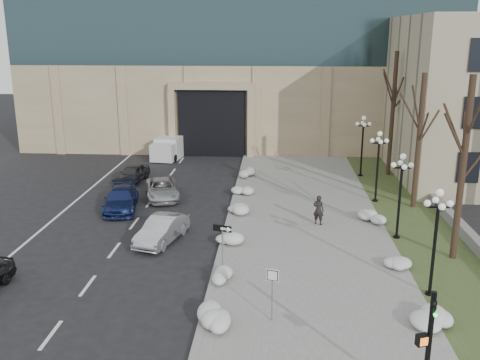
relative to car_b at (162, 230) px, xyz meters
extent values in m
cube|color=gray|center=(7.77, 2.67, -0.62)|extent=(9.00, 40.00, 0.12)
cube|color=gray|center=(3.27, 2.67, -0.61)|extent=(0.30, 40.00, 0.14)
cube|color=#394824|center=(14.27, 2.67, -0.63)|extent=(4.00, 40.00, 0.10)
cube|color=gray|center=(16.27, 4.67, -0.33)|extent=(0.50, 30.00, 0.70)
cube|color=tan|center=(2.27, 30.67, 3.32)|extent=(40.00, 20.00, 8.00)
cube|color=black|center=(0.27, 21.67, 2.32)|extent=(6.00, 2.50, 6.00)
cube|color=tan|center=(0.27, 20.27, 5.62)|extent=(7.50, 0.60, 0.60)
cube|color=tan|center=(-3.23, 20.27, 2.32)|extent=(0.60, 0.60, 6.00)
cube|color=tan|center=(3.77, 20.27, 2.32)|extent=(0.60, 0.60, 6.00)
cube|color=black|center=(18.27, 7.67, 1.82)|extent=(1.40, 0.25, 2.00)
cube|color=black|center=(18.27, 7.67, 5.32)|extent=(1.40, 0.25, 2.00)
imported|color=#AAADB2|center=(0.00, 0.00, 0.00)|extent=(2.47, 4.38, 1.37)
imported|color=navy|center=(-3.69, 5.16, 0.00)|extent=(2.68, 4.97, 1.37)
imported|color=#B6B6B6|center=(-1.62, 7.75, -0.05)|extent=(3.19, 4.93, 1.26)
imported|color=#302F35|center=(-4.66, 11.56, -0.03)|extent=(2.16, 4.02, 1.30)
imported|color=black|center=(8.48, 2.94, 0.31)|extent=(0.75, 0.64, 1.75)
cube|color=silver|center=(-3.31, 20.87, 0.26)|extent=(2.65, 4.94, 1.89)
cube|color=silver|center=(-3.67, 18.06, 0.17)|extent=(2.16, 1.75, 1.51)
cylinder|color=black|center=(-4.58, 18.37, -0.35)|extent=(0.32, 0.69, 0.66)
cylinder|color=black|center=(-2.71, 18.13, -0.35)|extent=(0.32, 0.69, 0.66)
cylinder|color=black|center=(-4.07, 22.39, -0.35)|extent=(0.32, 0.69, 0.66)
cylinder|color=black|center=(-2.20, 22.16, -0.35)|extent=(0.32, 0.69, 0.66)
cylinder|color=slate|center=(3.63, -3.95, 0.53)|extent=(0.06, 0.06, 2.42)
cube|color=black|center=(3.63, -3.95, 1.65)|extent=(0.86, 0.28, 0.30)
cube|color=white|center=(3.76, -4.02, 1.65)|extent=(0.41, 0.13, 0.11)
cone|color=white|center=(3.98, -4.09, 1.65)|extent=(0.26, 0.29, 0.24)
cylinder|color=slate|center=(5.92, -7.91, 0.42)|extent=(0.06, 0.06, 2.21)
cube|color=white|center=(5.92, -7.91, 1.32)|extent=(0.48, 0.15, 0.48)
cube|color=black|center=(5.92, -7.94, 1.32)|extent=(0.41, 0.11, 0.42)
cube|color=white|center=(5.91, -7.94, 1.32)|extent=(0.35, 0.09, 0.36)
cylinder|color=black|center=(10.40, -12.61, 1.26)|extent=(0.16, 0.16, 3.89)
imported|color=black|center=(10.40, -12.61, 2.52)|extent=(0.43, 0.87, 0.17)
sphere|color=#19E533|center=(10.45, -12.74, 2.57)|extent=(0.12, 0.12, 0.12)
cube|color=black|center=(10.17, -12.69, 1.74)|extent=(0.39, 0.30, 0.34)
cube|color=orange|center=(10.21, -12.79, 1.74)|extent=(0.24, 0.10, 0.24)
ellipsoid|color=silver|center=(3.68, -8.29, -0.38)|extent=(1.10, 1.60, 0.36)
ellipsoid|color=silver|center=(3.70, -4.48, -0.38)|extent=(1.10, 1.60, 0.36)
ellipsoid|color=silver|center=(3.48, -0.18, -0.38)|extent=(1.10, 1.60, 0.36)
ellipsoid|color=silver|center=(3.77, 4.74, -0.38)|extent=(1.10, 1.60, 0.36)
ellipsoid|color=silver|center=(3.80, 8.77, -0.38)|extent=(1.10, 1.60, 0.36)
ellipsoid|color=silver|center=(3.75, 13.42, -0.38)|extent=(1.10, 1.60, 0.36)
ellipsoid|color=silver|center=(11.97, -8.05, -0.38)|extent=(1.10, 1.60, 0.36)
ellipsoid|color=silver|center=(11.64, -2.91, -0.38)|extent=(1.10, 1.60, 0.36)
ellipsoid|color=silver|center=(11.64, 3.77, -0.38)|extent=(1.10, 1.60, 0.36)
cylinder|color=black|center=(12.57, -5.33, -0.58)|extent=(0.36, 0.36, 0.20)
cylinder|color=black|center=(12.57, -5.33, 1.32)|extent=(0.14, 0.14, 4.00)
cylinder|color=black|center=(12.57, -5.33, 3.32)|extent=(0.10, 0.90, 0.10)
cylinder|color=black|center=(12.57, -5.33, 3.32)|extent=(0.90, 0.10, 0.10)
sphere|color=white|center=(12.57, -5.33, 3.92)|extent=(0.32, 0.32, 0.32)
sphere|color=white|center=(13.02, -5.33, 3.47)|extent=(0.28, 0.28, 0.28)
sphere|color=white|center=(12.12, -5.33, 3.47)|extent=(0.28, 0.28, 0.28)
sphere|color=white|center=(12.57, -4.88, 3.47)|extent=(0.28, 0.28, 0.28)
sphere|color=white|center=(12.57, -5.78, 3.47)|extent=(0.28, 0.28, 0.28)
cylinder|color=black|center=(12.57, 1.17, -0.58)|extent=(0.36, 0.36, 0.20)
cylinder|color=black|center=(12.57, 1.17, 1.32)|extent=(0.14, 0.14, 4.00)
cylinder|color=black|center=(12.57, 1.17, 3.32)|extent=(0.10, 0.90, 0.10)
cylinder|color=black|center=(12.57, 1.17, 3.32)|extent=(0.90, 0.10, 0.10)
sphere|color=white|center=(12.57, 1.17, 3.92)|extent=(0.32, 0.32, 0.32)
sphere|color=white|center=(13.02, 1.17, 3.47)|extent=(0.28, 0.28, 0.28)
sphere|color=white|center=(12.12, 1.17, 3.47)|extent=(0.28, 0.28, 0.28)
sphere|color=white|center=(12.57, 1.62, 3.47)|extent=(0.28, 0.28, 0.28)
sphere|color=white|center=(12.57, 0.72, 3.47)|extent=(0.28, 0.28, 0.28)
cylinder|color=black|center=(12.57, 7.67, -0.58)|extent=(0.36, 0.36, 0.20)
cylinder|color=black|center=(12.57, 7.67, 1.32)|extent=(0.14, 0.14, 4.00)
cylinder|color=black|center=(12.57, 7.67, 3.32)|extent=(0.10, 0.90, 0.10)
cylinder|color=black|center=(12.57, 7.67, 3.32)|extent=(0.90, 0.10, 0.10)
sphere|color=white|center=(12.57, 7.67, 3.92)|extent=(0.32, 0.32, 0.32)
sphere|color=white|center=(13.02, 7.67, 3.47)|extent=(0.28, 0.28, 0.28)
sphere|color=white|center=(12.12, 7.67, 3.47)|extent=(0.28, 0.28, 0.28)
sphere|color=white|center=(12.57, 8.12, 3.47)|extent=(0.28, 0.28, 0.28)
sphere|color=white|center=(12.57, 7.22, 3.47)|extent=(0.28, 0.28, 0.28)
cylinder|color=black|center=(12.57, 14.17, -0.58)|extent=(0.36, 0.36, 0.20)
cylinder|color=black|center=(12.57, 14.17, 1.32)|extent=(0.14, 0.14, 4.00)
cylinder|color=black|center=(12.57, 14.17, 3.32)|extent=(0.10, 0.90, 0.10)
cylinder|color=black|center=(12.57, 14.17, 3.32)|extent=(0.90, 0.10, 0.10)
sphere|color=white|center=(12.57, 14.17, 3.92)|extent=(0.32, 0.32, 0.32)
sphere|color=white|center=(13.02, 14.17, 3.47)|extent=(0.28, 0.28, 0.28)
sphere|color=white|center=(12.12, 14.17, 3.47)|extent=(0.28, 0.28, 0.28)
sphere|color=white|center=(12.57, 14.62, 3.47)|extent=(0.28, 0.28, 0.28)
sphere|color=white|center=(12.57, 13.72, 3.47)|extent=(0.28, 0.28, 0.28)
cylinder|color=black|center=(14.77, -1.33, 3.82)|extent=(0.32, 0.32, 9.00)
cylinder|color=black|center=(14.77, 6.67, 3.57)|extent=(0.32, 0.32, 8.50)
cylinder|color=black|center=(14.77, 14.67, 4.07)|extent=(0.32, 0.32, 9.50)
camera|label=1|loc=(5.93, -26.33, 10.12)|focal=40.00mm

